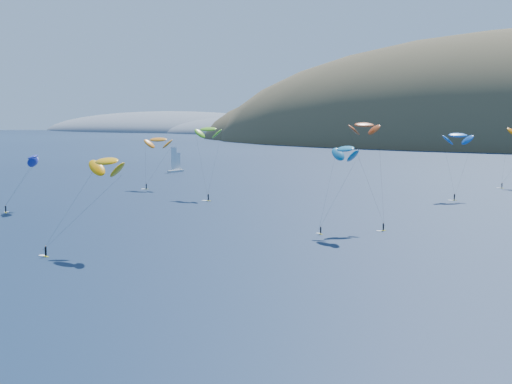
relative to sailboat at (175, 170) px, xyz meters
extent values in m
ellipsoid|color=#3D3526|center=(-43.14, 387.95, -8.18)|extent=(340.00, 240.00, 120.00)
ellipsoid|color=slate|center=(-383.14, 557.95, -4.58)|extent=(400.00, 240.00, 60.00)
ellipsoid|color=slate|center=(-243.14, 517.95, -3.62)|extent=(240.00, 180.00, 44.00)
cube|color=silver|center=(0.00, -0.02, -0.59)|extent=(3.34, 8.63, 1.01)
cylinder|color=silver|center=(0.00, 0.54, 5.30)|extent=(0.16, 0.16, 11.77)
cube|color=gold|center=(29.75, -61.86, -0.94)|extent=(1.57, 0.67, 0.08)
cylinder|color=black|center=(29.75, -61.86, 0.01)|extent=(0.36, 0.36, 1.62)
sphere|color=#8C6047|center=(29.75, -61.86, 0.96)|extent=(0.27, 0.27, 0.27)
ellipsoid|color=orange|center=(31.34, -56.71, 15.79)|extent=(10.47, 6.09, 5.51)
cube|color=gold|center=(81.15, -162.70, -0.94)|extent=(1.58, 0.83, 0.08)
cylinder|color=black|center=(81.15, -162.70, 0.01)|extent=(0.36, 0.36, 1.62)
sphere|color=#8C6047|center=(81.15, -162.70, 0.95)|extent=(0.27, 0.27, 0.27)
ellipsoid|color=#FAAB09|center=(87.62, -152.72, 16.13)|extent=(10.27, 6.75, 5.27)
cube|color=gold|center=(65.14, -79.38, -0.94)|extent=(1.66, 0.50, 0.09)
cylinder|color=black|center=(65.14, -79.38, 0.10)|extent=(0.39, 0.39, 1.76)
sphere|color=#8C6047|center=(65.14, -79.38, 1.12)|extent=(0.30, 0.30, 0.30)
ellipsoid|color=#60B822|center=(59.13, -69.26, 19.96)|extent=(9.07, 4.32, 5.02)
cube|color=gold|center=(129.52, -44.12, -0.94)|extent=(1.44, 1.31, 0.08)
cylinder|color=black|center=(129.52, -44.12, 0.01)|extent=(0.35, 0.35, 1.62)
sphere|color=#8C6047|center=(129.52, -44.12, 0.95)|extent=(0.27, 0.27, 0.27)
ellipsoid|color=#0F51B2|center=(128.79, -38.39, 18.26)|extent=(10.10, 9.47, 5.29)
cube|color=gold|center=(116.62, -117.18, -0.94)|extent=(1.25, 1.10, 0.07)
cylinder|color=black|center=(116.62, -117.18, -0.13)|extent=(0.30, 0.30, 1.39)
sphere|color=#8C6047|center=(116.62, -117.18, 0.68)|extent=(0.23, 0.23, 0.23)
ellipsoid|color=#1473A5|center=(120.52, -113.12, 17.41)|extent=(9.39, 8.59, 4.88)
cube|color=gold|center=(127.25, -106.54, -0.94)|extent=(1.20, 1.28, 0.08)
cylinder|color=black|center=(127.25, -106.54, -0.09)|extent=(0.32, 0.32, 1.46)
sphere|color=#8C6047|center=(127.25, -106.54, 0.76)|extent=(0.24, 0.24, 0.24)
ellipsoid|color=#BD491A|center=(120.71, -101.59, 22.39)|extent=(7.66, 7.97, 4.21)
cube|color=gold|center=(30.87, -125.00, -0.94)|extent=(1.25, 1.41, 0.08)
cylinder|color=black|center=(30.87, -125.00, -0.02)|extent=(0.34, 0.34, 1.56)
sphere|color=#8C6047|center=(30.87, -125.00, 0.89)|extent=(0.26, 0.26, 0.26)
ellipsoid|color=#1A2997|center=(32.72, -116.59, 13.25)|extent=(8.46, 9.15, 4.77)
cube|color=gold|center=(136.83, -2.53, -0.94)|extent=(1.52, 0.74, 0.08)
cylinder|color=black|center=(136.83, -2.53, -0.02)|extent=(0.34, 0.34, 1.56)
sphere|color=#8C6047|center=(136.83, -2.53, 0.88)|extent=(0.26, 0.26, 0.26)
camera|label=1|loc=(174.52, -258.46, 25.54)|focal=50.00mm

